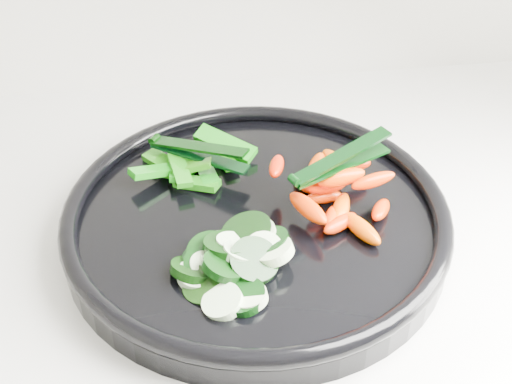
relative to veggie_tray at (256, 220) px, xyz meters
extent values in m
cylinder|color=black|center=(0.00, 0.00, -0.01)|extent=(0.40, 0.40, 0.02)
torus|color=black|center=(0.00, 0.00, 0.01)|extent=(0.41, 0.41, 0.02)
cylinder|color=black|center=(-0.06, -0.09, 0.01)|extent=(0.06, 0.06, 0.03)
cylinder|color=beige|center=(-0.04, -0.11, 0.01)|extent=(0.05, 0.05, 0.02)
cylinder|color=black|center=(-0.07, -0.07, 0.01)|extent=(0.06, 0.06, 0.03)
cylinder|color=beige|center=(-0.04, -0.06, 0.01)|extent=(0.04, 0.04, 0.02)
cylinder|color=black|center=(-0.05, -0.05, 0.01)|extent=(0.06, 0.06, 0.03)
cylinder|color=beige|center=(-0.05, -0.07, 0.01)|extent=(0.04, 0.04, 0.02)
cylinder|color=black|center=(-0.03, -0.11, 0.01)|extent=(0.06, 0.06, 0.02)
cylinder|color=#E5F7C6|center=(-0.02, -0.11, 0.01)|extent=(0.04, 0.04, 0.02)
cylinder|color=black|center=(-0.04, -0.05, 0.01)|extent=(0.04, 0.04, 0.02)
cylinder|color=beige|center=(-0.04, -0.04, 0.01)|extent=(0.04, 0.04, 0.02)
cylinder|color=black|center=(-0.05, -0.06, 0.01)|extent=(0.06, 0.06, 0.01)
cylinder|color=#B7CEA5|center=(-0.05, -0.07, 0.01)|extent=(0.05, 0.05, 0.01)
cylinder|color=black|center=(-0.05, -0.07, 0.01)|extent=(0.07, 0.07, 0.02)
cylinder|color=beige|center=(-0.06, -0.08, 0.01)|extent=(0.04, 0.04, 0.01)
cylinder|color=black|center=(-0.05, -0.07, 0.01)|extent=(0.06, 0.06, 0.03)
cylinder|color=beige|center=(-0.05, -0.05, 0.01)|extent=(0.04, 0.04, 0.02)
cylinder|color=black|center=(0.00, -0.05, 0.02)|extent=(0.05, 0.05, 0.02)
cylinder|color=#DBEEBE|center=(0.01, -0.07, 0.02)|extent=(0.05, 0.05, 0.03)
cylinder|color=black|center=(-0.03, -0.05, 0.02)|extent=(0.06, 0.06, 0.02)
cylinder|color=#DDF4C3|center=(-0.03, -0.05, 0.02)|extent=(0.04, 0.04, 0.01)
cylinder|color=black|center=(-0.04, -0.08, 0.02)|extent=(0.04, 0.04, 0.03)
cylinder|color=beige|center=(-0.02, -0.07, 0.02)|extent=(0.03, 0.03, 0.02)
cylinder|color=black|center=(-0.01, -0.08, 0.02)|extent=(0.06, 0.06, 0.03)
cylinder|color=#E0FAC8|center=(0.00, -0.06, 0.02)|extent=(0.05, 0.05, 0.03)
cylinder|color=black|center=(-0.01, -0.04, 0.02)|extent=(0.06, 0.05, 0.02)
cylinder|color=beige|center=(0.00, -0.04, 0.02)|extent=(0.04, 0.04, 0.02)
ellipsoid|color=#EB5400|center=(0.08, -0.01, 0.01)|extent=(0.04, 0.05, 0.03)
ellipsoid|color=#ED1E00|center=(0.08, -0.03, 0.01)|extent=(0.05, 0.04, 0.02)
ellipsoid|color=#DA4900|center=(0.09, -0.04, 0.01)|extent=(0.04, 0.05, 0.02)
ellipsoid|color=red|center=(0.05, 0.04, 0.01)|extent=(0.03, 0.04, 0.02)
ellipsoid|color=red|center=(0.12, -0.02, 0.01)|extent=(0.03, 0.05, 0.03)
ellipsoid|color=#F43700|center=(0.08, 0.02, 0.01)|extent=(0.03, 0.04, 0.02)
ellipsoid|color=#F44E00|center=(0.07, -0.02, 0.01)|extent=(0.03, 0.04, 0.02)
ellipsoid|color=red|center=(0.07, 0.01, 0.01)|extent=(0.04, 0.02, 0.02)
ellipsoid|color=#EB4F00|center=(0.09, 0.07, 0.01)|extent=(0.03, 0.05, 0.02)
ellipsoid|color=#E83700|center=(0.07, 0.06, 0.01)|extent=(0.04, 0.05, 0.02)
ellipsoid|color=#FF3500|center=(0.05, -0.02, 0.03)|extent=(0.04, 0.06, 0.02)
ellipsoid|color=#FC3200|center=(0.09, 0.04, 0.03)|extent=(0.01, 0.05, 0.02)
ellipsoid|color=#FE5B00|center=(0.07, 0.02, 0.03)|extent=(0.03, 0.05, 0.02)
ellipsoid|color=#EB4100|center=(0.07, 0.01, 0.03)|extent=(0.05, 0.03, 0.02)
ellipsoid|color=#EB3E00|center=(0.10, 0.04, 0.03)|extent=(0.05, 0.02, 0.02)
ellipsoid|color=#F01B00|center=(0.08, 0.01, 0.04)|extent=(0.04, 0.03, 0.02)
ellipsoid|color=red|center=(0.02, 0.03, 0.04)|extent=(0.02, 0.04, 0.02)
ellipsoid|color=#F84E00|center=(0.08, 0.00, 0.04)|extent=(0.05, 0.02, 0.02)
ellipsoid|color=#FC4500|center=(0.11, -0.01, 0.04)|extent=(0.05, 0.02, 0.02)
cube|color=#0A7011|center=(-0.04, 0.07, 0.01)|extent=(0.02, 0.05, 0.02)
cube|color=#0F6009|center=(-0.06, 0.08, 0.01)|extent=(0.04, 0.05, 0.02)
cube|color=#17750B|center=(-0.02, 0.09, 0.01)|extent=(0.02, 0.05, 0.02)
cube|color=#1F6C0A|center=(-0.05, 0.06, 0.01)|extent=(0.05, 0.04, 0.01)
cube|color=#246809|center=(-0.06, 0.09, 0.01)|extent=(0.07, 0.04, 0.03)
cube|color=#09680C|center=(-0.09, 0.10, 0.01)|extent=(0.05, 0.05, 0.01)
cube|color=#166309|center=(-0.07, 0.08, 0.01)|extent=(0.02, 0.05, 0.02)
cube|color=#146309|center=(-0.06, 0.07, 0.02)|extent=(0.05, 0.02, 0.02)
cube|color=#0F6709|center=(-0.10, 0.07, 0.02)|extent=(0.05, 0.04, 0.02)
cube|color=#196109|center=(-0.07, 0.07, 0.02)|extent=(0.02, 0.06, 0.01)
cube|color=#13690A|center=(-0.02, 0.11, 0.02)|extent=(0.07, 0.06, 0.02)
cylinder|color=black|center=(0.03, -0.01, 0.05)|extent=(0.01, 0.01, 0.01)
cube|color=black|center=(0.08, 0.01, 0.05)|extent=(0.11, 0.06, 0.00)
cube|color=black|center=(0.08, 0.01, 0.06)|extent=(0.11, 0.06, 0.02)
cylinder|color=black|center=(-0.09, 0.11, 0.03)|extent=(0.01, 0.01, 0.01)
cube|color=black|center=(-0.05, 0.08, 0.02)|extent=(0.10, 0.08, 0.00)
cube|color=black|center=(-0.05, 0.08, 0.04)|extent=(0.10, 0.08, 0.02)
camera|label=1|loc=(-0.07, -0.52, 0.45)|focal=50.00mm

